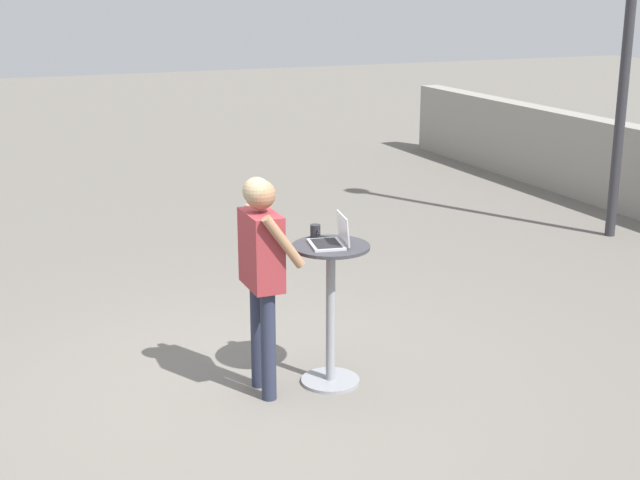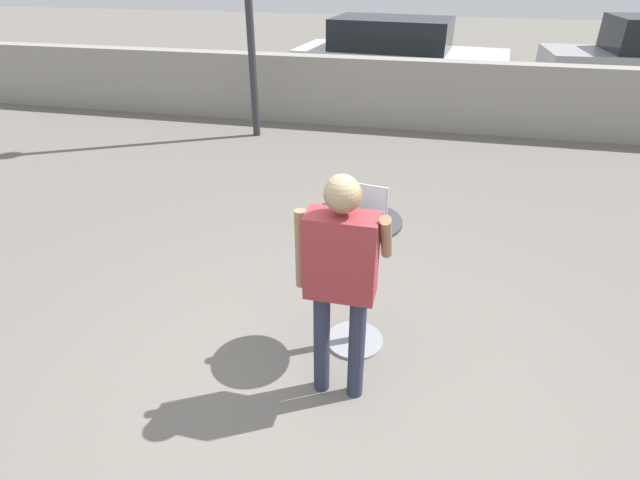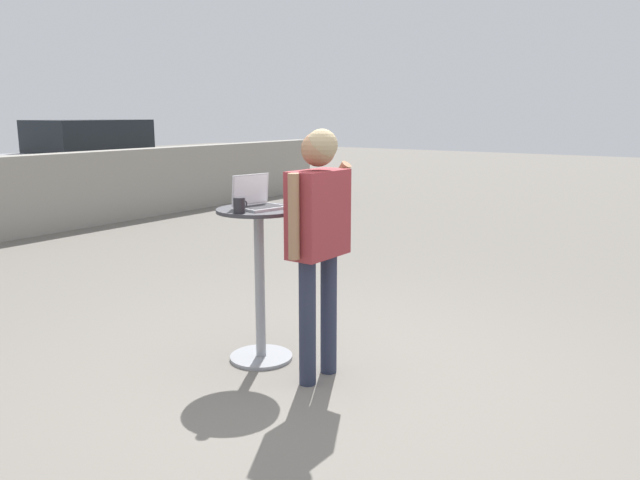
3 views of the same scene
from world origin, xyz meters
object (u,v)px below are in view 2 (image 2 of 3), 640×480
at_px(cafe_table, 358,274).
at_px(standing_person, 341,265).
at_px(parked_car_near_street, 397,58).
at_px(laptop, 362,213).
at_px(coffee_mug, 328,211).

distance_m(cafe_table, standing_person, 0.67).
bearing_deg(parked_car_near_street, laptop, -87.04).
xyz_separation_m(coffee_mug, parked_car_near_street, (-0.18, 7.97, -0.35)).
relative_size(coffee_mug, standing_person, 0.07).
relative_size(standing_person, parked_car_near_street, 0.37).
xyz_separation_m(coffee_mug, standing_person, (0.19, -0.50, -0.10)).
bearing_deg(standing_person, coffee_mug, 110.41).
height_order(cafe_table, coffee_mug, coffee_mug).
height_order(laptop, parked_car_near_street, parked_car_near_street).
height_order(cafe_table, standing_person, standing_person).
bearing_deg(coffee_mug, laptop, 8.80).
bearing_deg(cafe_table, parked_car_near_street, 92.90).
relative_size(cafe_table, parked_car_near_street, 0.25).
bearing_deg(coffee_mug, standing_person, -69.59).
bearing_deg(parked_car_near_street, coffee_mug, -88.71).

